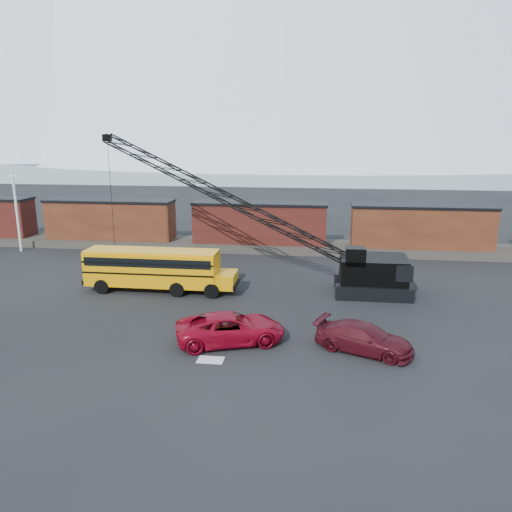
{
  "coord_description": "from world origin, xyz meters",
  "views": [
    {
      "loc": [
        6.02,
        -27.93,
        11.86
      ],
      "look_at": [
        1.52,
        7.1,
        3.0
      ],
      "focal_mm": 35.0,
      "sensor_mm": 36.0,
      "label": 1
    }
  ],
  "objects": [
    {
      "name": "boxcar_east_near",
      "position": [
        16.0,
        22.0,
        2.76
      ],
      "size": [
        13.7,
        3.1,
        4.17
      ],
      "color": "#421A13",
      "rests_on": "gravel_berm"
    },
    {
      "name": "crawler_crane",
      "position": [
        -1.34,
        10.83,
        6.71
      ],
      "size": [
        25.12,
        6.79,
        11.82
      ],
      "color": "black",
      "rests_on": "ground"
    },
    {
      "name": "red_pickup",
      "position": [
        1.17,
        -1.57,
        0.87
      ],
      "size": [
        6.84,
        4.75,
        1.73
      ],
      "primitive_type": "imported",
      "rotation": [
        0.0,
        0.0,
        1.9
      ],
      "color": "maroon",
      "rests_on": "ground"
    },
    {
      "name": "ground",
      "position": [
        0.0,
        0.0,
        0.0
      ],
      "size": [
        160.0,
        160.0,
        0.0
      ],
      "primitive_type": "plane",
      "color": "black",
      "rests_on": "ground"
    },
    {
      "name": "school_bus",
      "position": [
        -6.05,
        7.14,
        1.79
      ],
      "size": [
        11.65,
        2.65,
        3.19
      ],
      "color": "orange",
      "rests_on": "ground"
    },
    {
      "name": "gravel_berm",
      "position": [
        0.0,
        22.0,
        0.35
      ],
      "size": [
        120.0,
        5.0,
        0.7
      ],
      "primitive_type": "cube",
      "color": "#433E37",
      "rests_on": "ground"
    },
    {
      "name": "boxcar_mid",
      "position": [
        0.0,
        22.0,
        2.76
      ],
      "size": [
        13.7,
        3.1,
        4.17
      ],
      "color": "#4D1915",
      "rests_on": "gravel_berm"
    },
    {
      "name": "utility_pole",
      "position": [
        -24.0,
        18.0,
        4.15
      ],
      "size": [
        1.4,
        0.24,
        8.0
      ],
      "color": "silver",
      "rests_on": "ground"
    },
    {
      "name": "boxcar_west_near",
      "position": [
        -16.0,
        22.0,
        2.76
      ],
      "size": [
        13.7,
        3.1,
        4.17
      ],
      "color": "#421A13",
      "rests_on": "gravel_berm"
    },
    {
      "name": "snow_patch",
      "position": [
        0.5,
        -4.0,
        0.01
      ],
      "size": [
        1.4,
        0.9,
        0.02
      ],
      "primitive_type": "cube",
      "color": "silver",
      "rests_on": "ground"
    },
    {
      "name": "maroon_suv",
      "position": [
        8.68,
        -1.84,
        0.78
      ],
      "size": [
        5.83,
        4.08,
        1.57
      ],
      "primitive_type": "imported",
      "rotation": [
        0.0,
        0.0,
        1.18
      ],
      "color": "#450C15",
      "rests_on": "ground"
    }
  ]
}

